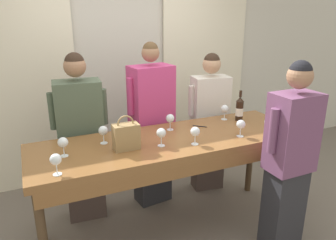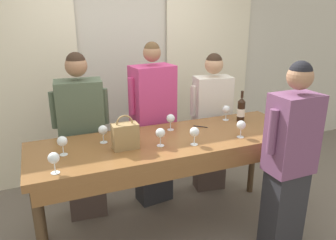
# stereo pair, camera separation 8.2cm
# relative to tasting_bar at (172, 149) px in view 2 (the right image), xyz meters

# --- Properties ---
(ground_plane) EXTENTS (18.00, 18.00, 0.00)m
(ground_plane) POSITION_rel_tasting_bar_xyz_m (0.00, 0.02, -0.90)
(ground_plane) COLOR #70665B
(wall_back) EXTENTS (12.00, 0.06, 2.80)m
(wall_back) POSITION_rel_tasting_bar_xyz_m (0.00, 1.60, 0.50)
(wall_back) COLOR beige
(wall_back) RESTS_ON ground_plane
(curtain_panel_left) EXTENTS (1.26, 0.03, 2.69)m
(curtain_panel_left) POSITION_rel_tasting_bar_xyz_m (-1.20, 1.53, 0.45)
(curtain_panel_left) COLOR #EFE5C6
(curtain_panel_left) RESTS_ON ground_plane
(curtain_panel_right) EXTENTS (1.26, 0.03, 2.69)m
(curtain_panel_right) POSITION_rel_tasting_bar_xyz_m (1.20, 1.53, 0.45)
(curtain_panel_right) COLOR #EFE5C6
(curtain_panel_right) RESTS_ON ground_plane
(tasting_bar) EXTENTS (2.51, 0.81, 0.99)m
(tasting_bar) POSITION_rel_tasting_bar_xyz_m (0.00, 0.00, 0.00)
(tasting_bar) COLOR brown
(tasting_bar) RESTS_ON ground_plane
(wine_bottle) EXTENTS (0.08, 0.08, 0.32)m
(wine_bottle) POSITION_rel_tasting_bar_xyz_m (0.86, 0.20, 0.22)
(wine_bottle) COLOR black
(wine_bottle) RESTS_ON tasting_bar
(handbag) EXTENTS (0.21, 0.12, 0.29)m
(handbag) POSITION_rel_tasting_bar_xyz_m (-0.44, -0.04, 0.21)
(handbag) COLOR #997A4C
(handbag) RESTS_ON tasting_bar
(wine_glass_front_left) EXTENTS (0.08, 0.08, 0.16)m
(wine_glass_front_left) POSITION_rel_tasting_bar_xyz_m (-0.59, 0.16, 0.21)
(wine_glass_front_left) COLOR white
(wine_glass_front_left) RESTS_ON tasting_bar
(wine_glass_front_mid) EXTENTS (0.08, 0.08, 0.16)m
(wine_glass_front_mid) POSITION_rel_tasting_bar_xyz_m (-0.15, -0.10, 0.21)
(wine_glass_front_mid) COLOR white
(wine_glass_front_mid) RESTS_ON tasting_bar
(wine_glass_front_right) EXTENTS (0.08, 0.08, 0.16)m
(wine_glass_front_right) POSITION_rel_tasting_bar_xyz_m (-1.03, -0.28, 0.21)
(wine_glass_front_right) COLOR white
(wine_glass_front_right) RESTS_ON tasting_bar
(wine_glass_center_left) EXTENTS (0.08, 0.08, 0.16)m
(wine_glass_center_left) POSITION_rel_tasting_bar_xyz_m (0.74, 0.29, 0.21)
(wine_glass_center_left) COLOR white
(wine_glass_center_left) RESTS_ON tasting_bar
(wine_glass_center_mid) EXTENTS (0.08, 0.08, 0.16)m
(wine_glass_center_mid) POSITION_rel_tasting_bar_xyz_m (0.87, -0.24, 0.21)
(wine_glass_center_mid) COLOR white
(wine_glass_center_mid) RESTS_ON tasting_bar
(wine_glass_center_right) EXTENTS (0.08, 0.08, 0.16)m
(wine_glass_center_right) POSITION_rel_tasting_bar_xyz_m (0.59, -0.19, 0.21)
(wine_glass_center_right) COLOR white
(wine_glass_center_right) RESTS_ON tasting_bar
(wine_glass_back_left) EXTENTS (0.08, 0.08, 0.16)m
(wine_glass_back_left) POSITION_rel_tasting_bar_xyz_m (0.08, 0.23, 0.21)
(wine_glass_back_left) COLOR white
(wine_glass_back_left) RESTS_ON tasting_bar
(wine_glass_back_mid) EXTENTS (0.08, 0.08, 0.16)m
(wine_glass_back_mid) POSITION_rel_tasting_bar_xyz_m (0.13, -0.19, 0.21)
(wine_glass_back_mid) COLOR white
(wine_glass_back_mid) RESTS_ON tasting_bar
(wine_glass_back_right) EXTENTS (0.08, 0.08, 0.16)m
(wine_glass_back_right) POSITION_rel_tasting_bar_xyz_m (-0.94, 0.02, 0.21)
(wine_glass_back_right) COLOR white
(wine_glass_back_right) RESTS_ON tasting_bar
(pen) EXTENTS (0.11, 0.11, 0.01)m
(pen) POSITION_rel_tasting_bar_xyz_m (0.39, 0.19, 0.10)
(pen) COLOR black
(pen) RESTS_ON tasting_bar
(guest_olive_jacket) EXTENTS (0.56, 0.32, 1.73)m
(guest_olive_jacket) POSITION_rel_tasting_bar_xyz_m (-0.71, 0.64, -0.03)
(guest_olive_jacket) COLOR #473833
(guest_olive_jacket) RESTS_ON ground_plane
(guest_pink_top) EXTENTS (0.55, 0.33, 1.80)m
(guest_pink_top) POSITION_rel_tasting_bar_xyz_m (0.04, 0.64, 0.00)
(guest_pink_top) COLOR #28282D
(guest_pink_top) RESTS_ON ground_plane
(guest_cream_sweater) EXTENTS (0.53, 0.30, 1.65)m
(guest_cream_sweater) POSITION_rel_tasting_bar_xyz_m (0.77, 0.64, -0.05)
(guest_cream_sweater) COLOR #473833
(guest_cream_sweater) RESTS_ON ground_plane
(host_pouring) EXTENTS (0.49, 0.27, 1.74)m
(host_pouring) POSITION_rel_tasting_bar_xyz_m (0.78, -0.64, -0.01)
(host_pouring) COLOR #28282D
(host_pouring) RESTS_ON ground_plane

